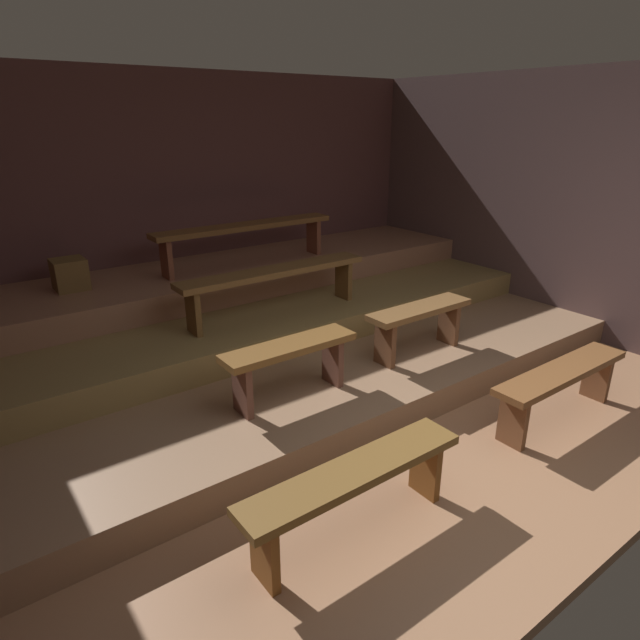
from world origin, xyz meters
TOP-DOWN VIEW (x-y plane):
  - ground at (0.00, 2.15)m, footprint 6.30×5.09m
  - wall_back at (0.00, 4.32)m, footprint 6.30×0.06m
  - wall_right at (2.78, 2.15)m, footprint 0.06×5.09m
  - platform_lower at (0.00, 2.69)m, footprint 5.50×3.20m
  - platform_middle at (0.00, 3.25)m, footprint 5.50×2.08m
  - platform_upper at (0.00, 3.69)m, footprint 5.50×1.20m
  - bench_floor_left at (-1.00, 0.54)m, footprint 1.36×0.26m
  - bench_floor_right at (1.00, 0.54)m, footprint 1.36×0.26m
  - bench_lower_left at (-0.66, 1.66)m, footprint 1.02×0.26m
  - bench_lower_right at (0.66, 1.66)m, footprint 1.02×0.26m
  - bench_middle_center at (-0.14, 2.68)m, footprint 1.82×0.26m
  - bench_upper_center at (0.08, 3.58)m, footprint 1.96×0.26m
  - wooden_crate_upper at (-1.60, 3.77)m, footprint 0.27×0.27m

SIDE VIEW (x-z plane):
  - ground at x=0.00m, z-range -0.08..0.00m
  - platform_lower at x=0.00m, z-range 0.00..0.24m
  - bench_floor_left at x=-1.00m, z-range 0.12..0.55m
  - bench_floor_right at x=1.00m, z-range 0.12..0.55m
  - platform_middle at x=0.00m, z-range 0.24..0.47m
  - bench_lower_left at x=-0.66m, z-range 0.35..0.77m
  - bench_lower_right at x=0.66m, z-range 0.35..0.77m
  - platform_upper at x=0.00m, z-range 0.47..0.71m
  - bench_middle_center at x=-0.14m, z-range 0.61..1.04m
  - wooden_crate_upper at x=-1.60m, z-range 0.71..0.98m
  - bench_upper_center at x=0.08m, z-range 0.85..1.28m
  - wall_back at x=0.00m, z-range 0.00..2.62m
  - wall_right at x=2.78m, z-range 0.00..2.62m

